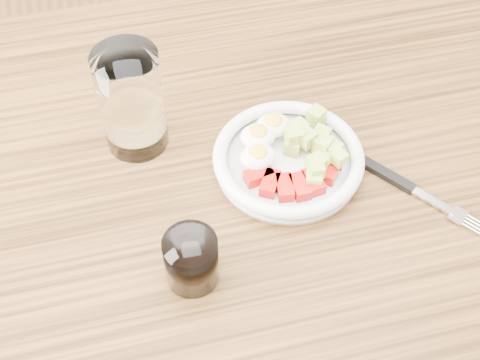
% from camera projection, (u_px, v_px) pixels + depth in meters
% --- Properties ---
extents(dining_table, '(1.50, 0.90, 0.77)m').
position_uv_depth(dining_table, '(249.00, 242.00, 0.93)').
color(dining_table, brown).
rests_on(dining_table, ground).
extents(bowl, '(0.20, 0.20, 0.05)m').
position_uv_depth(bowl, '(288.00, 157.00, 0.87)').
color(bowl, white).
rests_on(bowl, dining_table).
extents(fork, '(0.14, 0.18, 0.01)m').
position_uv_depth(fork, '(399.00, 182.00, 0.86)').
color(fork, black).
rests_on(fork, dining_table).
extents(water_glass, '(0.08, 0.08, 0.15)m').
position_uv_depth(water_glass, '(131.00, 101.00, 0.85)').
color(water_glass, white).
rests_on(water_glass, dining_table).
extents(coffee_glass, '(0.06, 0.06, 0.07)m').
position_uv_depth(coffee_glass, '(191.00, 260.00, 0.75)').
color(coffee_glass, white).
rests_on(coffee_glass, dining_table).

